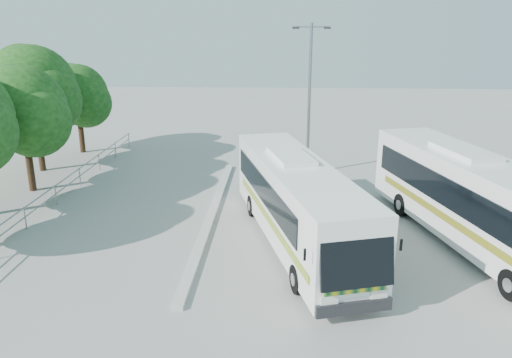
# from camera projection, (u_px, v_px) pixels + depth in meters

# --- Properties ---
(ground) EXTENTS (100.00, 100.00, 0.00)m
(ground) POSITION_uv_depth(u_px,v_px,m) (260.00, 234.00, 20.84)
(ground) COLOR gray
(ground) RESTS_ON ground
(kerb_divider) EXTENTS (0.40, 16.00, 0.15)m
(kerb_divider) POSITION_uv_depth(u_px,v_px,m) (212.00, 214.00, 22.84)
(kerb_divider) COLOR #B2B2AD
(kerb_divider) RESTS_ON ground
(railing) EXTENTS (0.06, 22.00, 1.00)m
(railing) POSITION_uv_depth(u_px,v_px,m) (64.00, 184.00, 24.92)
(railing) COLOR gray
(railing) RESTS_ON ground
(tree_far_c) EXTENTS (4.97, 4.69, 6.49)m
(tree_far_c) POSITION_uv_depth(u_px,v_px,m) (24.00, 110.00, 25.02)
(tree_far_c) COLOR #382314
(tree_far_c) RESTS_ON ground
(tree_far_d) EXTENTS (5.62, 5.30, 7.33)m
(tree_far_d) POSITION_uv_depth(u_px,v_px,m) (34.00, 89.00, 28.44)
(tree_far_d) COLOR #382314
(tree_far_d) RESTS_ON ground
(tree_far_e) EXTENTS (4.54, 4.28, 5.92)m
(tree_far_e) POSITION_uv_depth(u_px,v_px,m) (78.00, 95.00, 32.97)
(tree_far_e) COLOR #382314
(tree_far_e) RESTS_ON ground
(coach_main) EXTENTS (5.36, 11.93, 3.26)m
(coach_main) POSITION_uv_depth(u_px,v_px,m) (297.00, 201.00, 19.46)
(coach_main) COLOR white
(coach_main) RESTS_ON ground
(coach_adjacent) EXTENTS (5.46, 12.73, 3.47)m
(coach_adjacent) POSITION_uv_depth(u_px,v_px,m) (475.00, 200.00, 19.25)
(coach_adjacent) COLOR silver
(coach_adjacent) RESTS_ON ground
(lamppost) EXTENTS (2.07, 0.40, 8.46)m
(lamppost) POSITION_uv_depth(u_px,v_px,m) (309.00, 94.00, 27.87)
(lamppost) COLOR gray
(lamppost) RESTS_ON ground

